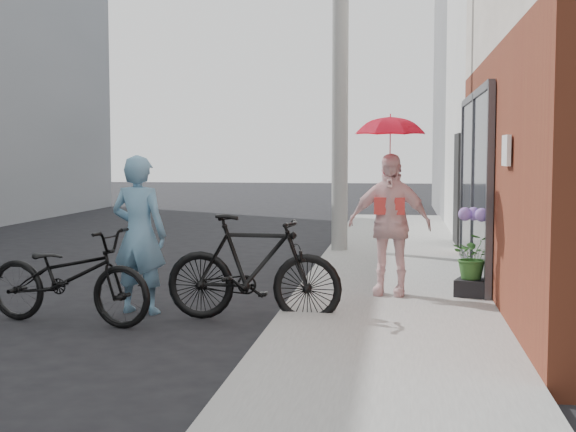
% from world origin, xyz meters
% --- Properties ---
extents(ground, '(80.00, 80.00, 0.00)m').
position_xyz_m(ground, '(0.00, 0.00, 0.00)').
color(ground, black).
rests_on(ground, ground).
extents(sidewalk, '(2.20, 24.00, 0.12)m').
position_xyz_m(sidewalk, '(2.10, 2.00, 0.06)').
color(sidewalk, gray).
rests_on(sidewalk, ground).
extents(curb, '(0.12, 24.00, 0.12)m').
position_xyz_m(curb, '(0.94, 2.00, 0.06)').
color(curb, '#9E9E99').
rests_on(curb, ground).
extents(utility_pole, '(0.28, 0.28, 7.00)m').
position_xyz_m(utility_pole, '(1.10, 6.00, 3.50)').
color(utility_pole, '#9E9E99').
rests_on(utility_pole, ground).
extents(officer, '(0.71, 0.52, 1.77)m').
position_xyz_m(officer, '(-0.74, 0.76, 0.89)').
color(officer, '#6696B5').
rests_on(officer, ground).
extents(bike_left, '(2.02, 1.01, 1.01)m').
position_xyz_m(bike_left, '(-1.29, 0.10, 0.51)').
color(bike_left, black).
rests_on(bike_left, ground).
extents(bike_right, '(1.93, 0.63, 1.15)m').
position_xyz_m(bike_right, '(0.60, 0.50, 0.57)').
color(bike_right, black).
rests_on(bike_right, ground).
extents(kimono_woman, '(1.03, 0.55, 1.67)m').
position_xyz_m(kimono_woman, '(2.02, 1.67, 0.96)').
color(kimono_woman, '#FFD5D5').
rests_on(kimono_woman, sidewalk).
extents(parasol, '(0.81, 0.81, 0.71)m').
position_xyz_m(parasol, '(2.02, 1.67, 2.15)').
color(parasol, '#F01C3C').
rests_on(parasol, kimono_woman).
extents(planter, '(0.47, 0.47, 0.20)m').
position_xyz_m(planter, '(3.00, 1.70, 0.22)').
color(planter, black).
rests_on(planter, sidewalk).
extents(potted_plant, '(0.49, 0.43, 0.54)m').
position_xyz_m(potted_plant, '(3.00, 1.70, 0.59)').
color(potted_plant, '#336729').
rests_on(potted_plant, planter).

